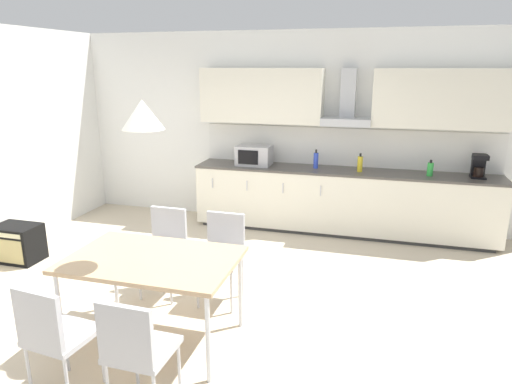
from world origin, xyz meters
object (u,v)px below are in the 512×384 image
at_px(dining_table, 152,263).
at_px(chair_far_left, 165,242).
at_px(chair_near_right, 135,346).
at_px(bottle_green, 430,169).
at_px(chair_far_right, 223,249).
at_px(chair_near_left, 52,331).
at_px(bottle_yellow, 360,164).
at_px(bottle_blue, 316,160).
at_px(guitar_amp, 18,243).
at_px(pendant_lamp, 143,115).
at_px(microwave, 254,155).
at_px(coffee_maker, 479,166).

relative_size(dining_table, chair_far_left, 1.57).
bearing_deg(chair_near_right, bottle_green, 62.05).
bearing_deg(chair_far_right, chair_near_left, -110.69).
bearing_deg(bottle_yellow, chair_far_right, -117.73).
bearing_deg(chair_near_left, bottle_green, 55.30).
height_order(chair_far_right, chair_near_right, same).
xyz_separation_m(bottle_blue, guitar_amp, (-3.23, -2.05, -0.78)).
xyz_separation_m(chair_far_right, pendant_lamp, (-0.31, -0.83, 1.37)).
relative_size(bottle_blue, chair_near_left, 0.30).
distance_m(chair_near_right, pendant_lamp, 1.63).
distance_m(bottle_yellow, chair_far_left, 2.87).
bearing_deg(chair_near_left, chair_far_right, 69.31).
distance_m(microwave, coffee_maker, 2.94).
bearing_deg(bottle_yellow, coffee_maker, 2.24).
bearing_deg(chair_near_left, bottle_yellow, 65.19).
relative_size(microwave, coffee_maker, 1.60).
xyz_separation_m(chair_far_right, chair_near_left, (-0.63, -1.66, 0.00)).
height_order(bottle_yellow, bottle_green, bottle_yellow).
bearing_deg(coffee_maker, bottle_green, -173.33).
relative_size(chair_near_right, guitar_amp, 1.67).
bearing_deg(chair_near_left, coffee_maker, 50.40).
bearing_deg(microwave, pendant_lamp, -89.89).
bearing_deg(coffee_maker, chair_near_right, -123.76).
bearing_deg(chair_near_right, microwave, 94.57).
relative_size(bottle_yellow, pendant_lamp, 0.78).
distance_m(coffee_maker, dining_table, 4.27).
relative_size(bottle_blue, guitar_amp, 0.50).
xyz_separation_m(guitar_amp, pendant_lamp, (2.35, -1.04, 1.68)).
relative_size(coffee_maker, bottle_blue, 1.15).
bearing_deg(chair_far_right, pendant_lamp, -110.41).
distance_m(bottle_yellow, chair_far_right, 2.54).
xyz_separation_m(dining_table, chair_far_right, (0.31, 0.83, -0.17)).
xyz_separation_m(coffee_maker, pendant_lamp, (-2.93, -3.10, 0.87)).
bearing_deg(chair_near_right, pendant_lamp, 110.25).
relative_size(dining_table, chair_near_left, 1.57).
xyz_separation_m(microwave, pendant_lamp, (0.01, -3.07, 0.88)).
relative_size(microwave, dining_table, 0.35).
height_order(bottle_yellow, guitar_amp, bottle_yellow).
distance_m(bottle_blue, chair_near_right, 3.99).
relative_size(bottle_yellow, guitar_amp, 0.48).
xyz_separation_m(microwave, bottle_green, (2.36, -0.04, -0.05)).
distance_m(bottle_yellow, chair_near_left, 4.29).
relative_size(coffee_maker, pendant_lamp, 0.94).
bearing_deg(bottle_green, chair_near_right, -117.95).
distance_m(chair_near_left, guitar_amp, 2.78).
height_order(bottle_blue, pendant_lamp, pendant_lamp).
bearing_deg(pendant_lamp, dining_table, 63.43).
xyz_separation_m(dining_table, chair_near_right, (0.31, -0.83, -0.17)).
bearing_deg(guitar_amp, bottle_yellow, 27.54).
distance_m(bottle_blue, pendant_lamp, 3.34).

